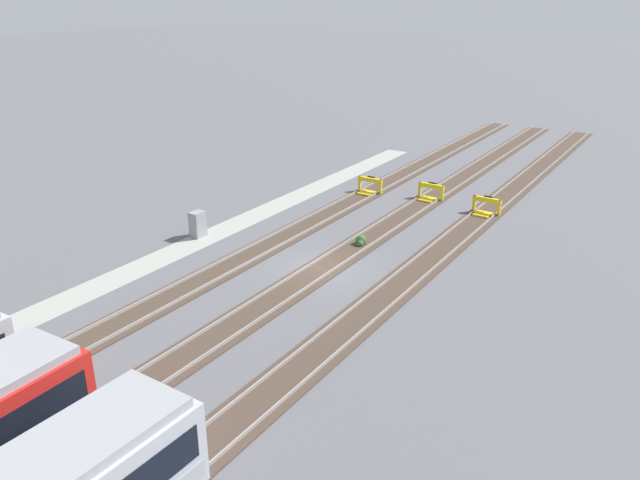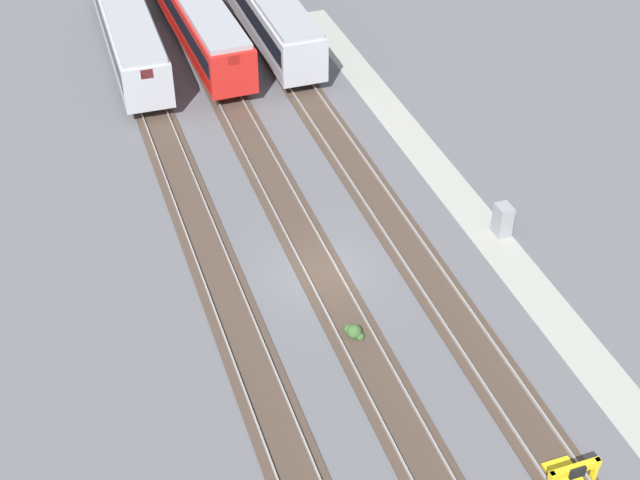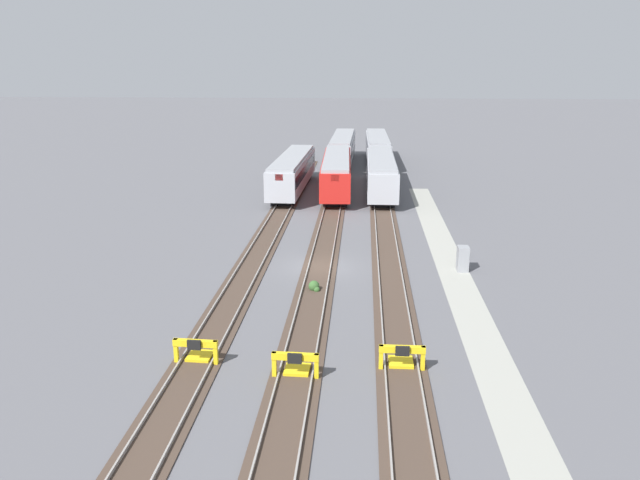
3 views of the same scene
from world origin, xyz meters
The scene contains 11 objects.
ground_plane centered at (0.00, 0.00, 0.00)m, with size 400.00×400.00×0.00m, color #5B5B60.
service_walkway centered at (0.00, -8.59, 0.00)m, with size 54.00×2.00×0.01m, color #9E9E93.
rail_track_nearest centered at (0.00, -4.52, 0.04)m, with size 90.00×2.23×0.21m.
rail_track_near_inner centered at (0.00, 0.00, 0.04)m, with size 90.00×2.24×0.21m.
rail_track_middle centered at (0.00, 4.52, 0.04)m, with size 90.00×2.23×0.21m.
subway_car_front_row_left_inner centered at (24.77, 4.53, 2.04)m, with size 18.06×3.21×3.70m.
subway_car_front_row_centre centered at (24.77, -4.54, 2.04)m, with size 18.01×2.90×3.70m.
subway_car_front_row_right_inner centered at (24.77, -0.01, 2.04)m, with size 18.07×3.28×3.70m.
bumper_stop_nearest_track centered at (-13.60, -4.52, 0.51)m, with size 1.34×2.00×1.22m.
electrical_cabinet centered at (-0.02, -9.17, 0.80)m, with size 0.90×0.73×1.60m.
weed_clump centered at (-4.25, 0.05, 0.24)m, with size 0.92×0.70×0.64m.
Camera 2 is at (-29.11, 10.18, 26.53)m, focal length 50.00 mm.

